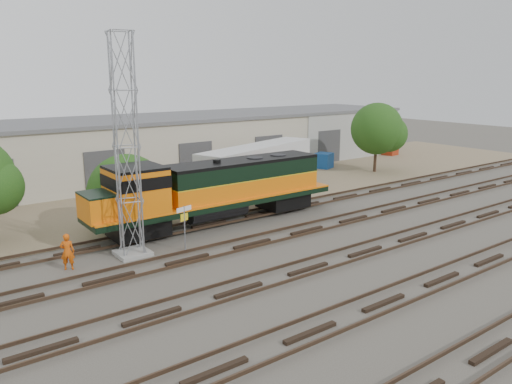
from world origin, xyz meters
TOP-DOWN VIEW (x-y plane):
  - ground at (0.00, 0.00)m, footprint 140.00×140.00m
  - dirt_strip at (0.00, 15.00)m, footprint 80.00×16.00m
  - tracks at (0.00, -3.00)m, footprint 80.00×20.40m
  - warehouse at (0.04, 22.98)m, footprint 58.40×10.40m
  - locomotive at (-3.64, 6.00)m, footprint 16.30×2.86m
  - signal_tower at (-9.84, 3.93)m, footprint 1.63×1.63m
  - sign_post at (-7.32, 2.94)m, footprint 0.97×0.29m
  - worker at (-13.08, 3.89)m, footprint 0.77×0.66m
  - semi_trailer at (3.90, 11.31)m, footprint 12.30×6.13m
  - dumpster_blue at (15.30, 15.87)m, footprint 2.05×1.99m
  - dumpster_red at (27.27, 17.29)m, footprint 1.71×1.62m
  - tree_mid at (-7.84, 8.37)m, footprint 5.01×4.77m
  - tree_east at (18.08, 11.36)m, footprint 5.08×4.84m

SIDE VIEW (x-z plane):
  - ground at x=0.00m, z-range 0.00..0.00m
  - dirt_strip at x=0.00m, z-range 0.00..0.02m
  - tracks at x=0.00m, z-range -0.06..0.22m
  - dumpster_red at x=27.27m, z-range 0.00..1.40m
  - dumpster_blue at x=15.30m, z-range 0.00..1.50m
  - worker at x=-13.08m, z-range 0.00..1.79m
  - sign_post at x=-7.32m, z-range 0.48..2.90m
  - tree_mid at x=-7.84m, z-range -0.40..4.37m
  - locomotive at x=-3.64m, z-range 0.30..4.22m
  - semi_trailer at x=3.90m, z-range 0.48..4.22m
  - warehouse at x=0.04m, z-range 0.00..5.30m
  - tree_east at x=18.08m, z-range 0.72..7.25m
  - signal_tower at x=-9.84m, z-range -0.15..10.89m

